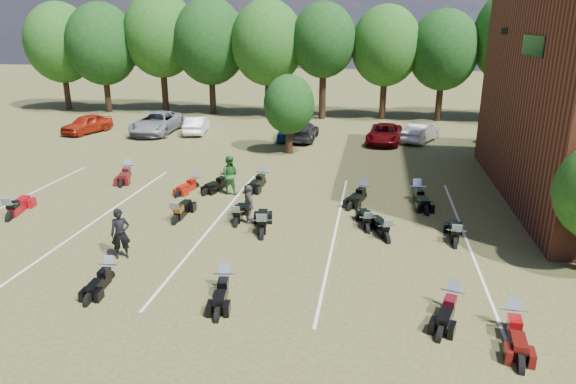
% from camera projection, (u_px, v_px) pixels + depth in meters
% --- Properties ---
extents(ground, '(160.00, 160.00, 0.00)m').
position_uv_depth(ground, '(271.00, 260.00, 17.90)').
color(ground, brown).
rests_on(ground, ground).
extents(car_0, '(2.79, 4.39, 1.39)m').
position_uv_depth(car_0, '(87.00, 124.00, 38.49)').
color(car_0, maroon).
rests_on(car_0, ground).
extents(car_1, '(1.94, 4.05, 1.28)m').
position_uv_depth(car_1, '(197.00, 125.00, 38.39)').
color(car_1, silver).
rests_on(car_1, ground).
extents(car_2, '(2.94, 5.86, 1.59)m').
position_uv_depth(car_2, '(157.00, 123.00, 38.38)').
color(car_2, gray).
rests_on(car_2, ground).
extents(car_3, '(1.85, 4.43, 1.28)m').
position_uv_depth(car_3, '(304.00, 131.00, 36.16)').
color(car_3, black).
rests_on(car_3, ground).
extents(car_4, '(1.82, 4.22, 1.42)m').
position_uv_depth(car_4, '(291.00, 129.00, 36.43)').
color(car_4, navy).
rests_on(car_4, ground).
extents(car_5, '(2.93, 4.18, 1.31)m').
position_uv_depth(car_5, '(421.00, 132.00, 35.67)').
color(car_5, beige).
rests_on(car_5, ground).
extents(car_6, '(2.65, 4.89, 1.30)m').
position_uv_depth(car_6, '(384.00, 134.00, 35.28)').
color(car_6, '#5E050A').
rests_on(car_6, ground).
extents(car_7, '(3.01, 5.82, 1.61)m').
position_uv_depth(car_7, '(506.00, 137.00, 33.48)').
color(car_7, '#343538').
rests_on(car_7, ground).
extents(person_black, '(0.78, 0.68, 1.81)m').
position_uv_depth(person_black, '(120.00, 234.00, 17.81)').
color(person_black, black).
rests_on(person_black, ground).
extents(person_green, '(0.94, 0.75, 1.90)m').
position_uv_depth(person_green, '(229.00, 175.00, 24.62)').
color(person_green, '#225D23').
rests_on(person_green, ground).
extents(person_grey, '(0.83, 1.03, 1.63)m').
position_uv_depth(person_grey, '(249.00, 204.00, 20.97)').
color(person_grey, '#4F4A43').
rests_on(person_grey, ground).
extents(motorcycle_2, '(0.79, 2.06, 1.12)m').
position_uv_depth(motorcycle_2, '(110.00, 280.00, 16.51)').
color(motorcycle_2, black).
rests_on(motorcycle_2, ground).
extents(motorcycle_3, '(1.00, 2.22, 1.20)m').
position_uv_depth(motorcycle_3, '(225.00, 291.00, 15.83)').
color(motorcycle_3, black).
rests_on(motorcycle_3, ground).
extents(motorcycle_5, '(1.31, 2.28, 1.21)m').
position_uv_depth(motorcycle_5, '(451.00, 310.00, 14.79)').
color(motorcycle_5, black).
rests_on(motorcycle_5, ground).
extents(motorcycle_6, '(0.95, 2.35, 1.27)m').
position_uv_depth(motorcycle_6, '(511.00, 330.00, 13.79)').
color(motorcycle_6, '#4A0D0A').
rests_on(motorcycle_6, ground).
extents(motorcycle_7, '(1.31, 2.58, 1.37)m').
position_uv_depth(motorcycle_7, '(11.00, 219.00, 21.61)').
color(motorcycle_7, maroon).
rests_on(motorcycle_7, ground).
extents(motorcycle_8, '(0.77, 2.31, 1.28)m').
position_uv_depth(motorcycle_8, '(176.00, 223.00, 21.27)').
color(motorcycle_8, black).
rests_on(motorcycle_8, ground).
extents(motorcycle_9, '(0.89, 2.22, 1.21)m').
position_uv_depth(motorcycle_9, '(236.00, 225.00, 20.99)').
color(motorcycle_9, black).
rests_on(motorcycle_9, ground).
extents(motorcycle_10, '(1.25, 2.62, 1.40)m').
position_uv_depth(motorcycle_10, '(262.00, 237.00, 19.83)').
color(motorcycle_10, black).
rests_on(motorcycle_10, ground).
extents(motorcycle_11, '(1.02, 2.20, 1.18)m').
position_uv_depth(motorcycle_11, '(367.00, 231.00, 20.39)').
color(motorcycle_11, black).
rests_on(motorcycle_11, ground).
extents(motorcycle_12, '(1.41, 2.37, 1.26)m').
position_uv_depth(motorcycle_12, '(386.00, 241.00, 19.48)').
color(motorcycle_12, black).
rests_on(motorcycle_12, ground).
extents(motorcycle_13, '(0.86, 2.30, 1.26)m').
position_uv_depth(motorcycle_13, '(455.00, 246.00, 19.04)').
color(motorcycle_13, black).
rests_on(motorcycle_13, ground).
extents(motorcycle_14, '(1.32, 2.48, 1.32)m').
position_uv_depth(motorcycle_14, '(129.00, 177.00, 27.62)').
color(motorcycle_14, '#4C0A0E').
rests_on(motorcycle_14, ground).
extents(motorcycle_15, '(1.10, 2.14, 1.14)m').
position_uv_depth(motorcycle_15, '(195.00, 188.00, 25.76)').
color(motorcycle_15, maroon).
rests_on(motorcycle_15, ground).
extents(motorcycle_16, '(1.40, 2.29, 1.22)m').
position_uv_depth(motorcycle_16, '(225.00, 186.00, 26.03)').
color(motorcycle_16, black).
rests_on(motorcycle_16, ground).
extents(motorcycle_18, '(1.02, 2.46, 1.33)m').
position_uv_depth(motorcycle_18, '(263.00, 184.00, 26.32)').
color(motorcycle_18, black).
rests_on(motorcycle_18, ground).
extents(motorcycle_19, '(1.43, 2.46, 1.31)m').
position_uv_depth(motorcycle_19, '(363.00, 198.00, 24.21)').
color(motorcycle_19, black).
rests_on(motorcycle_19, ground).
extents(motorcycle_20, '(1.17, 2.57, 1.38)m').
position_uv_depth(motorcycle_20, '(416.00, 200.00, 23.98)').
color(motorcycle_20, black).
rests_on(motorcycle_20, ground).
extents(tree_line, '(56.00, 6.00, 9.79)m').
position_uv_depth(tree_line, '(327.00, 43.00, 43.25)').
color(tree_line, black).
rests_on(tree_line, ground).
extents(young_tree_midfield, '(3.20, 3.20, 4.70)m').
position_uv_depth(young_tree_midfield, '(289.00, 104.00, 31.77)').
color(young_tree_midfield, black).
rests_on(young_tree_midfield, ground).
extents(parking_lines, '(20.10, 14.00, 0.01)m').
position_uv_depth(parking_lines, '(215.00, 223.00, 21.19)').
color(parking_lines, silver).
rests_on(parking_lines, ground).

